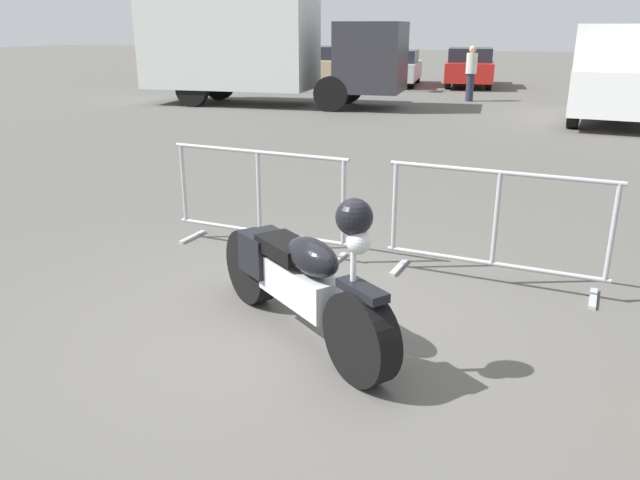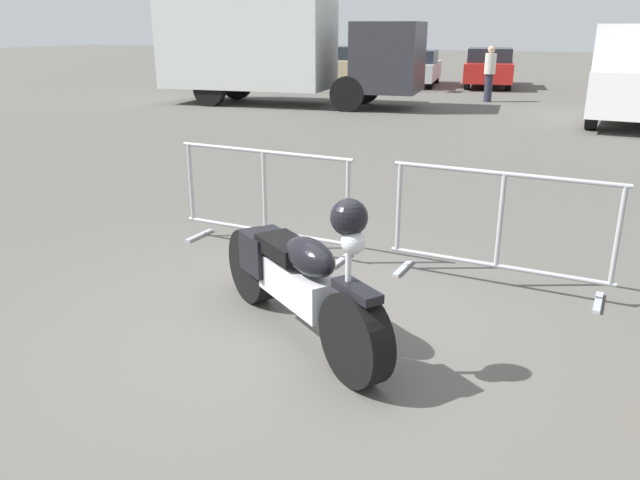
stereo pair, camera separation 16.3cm
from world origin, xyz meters
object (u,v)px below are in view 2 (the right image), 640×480
at_px(motorcycle, 298,278).
at_px(pedestrian, 490,72).
at_px(parked_car_blue, 300,62).
at_px(parked_car_tan, 354,65).
at_px(crowd_barrier_near, 265,199).
at_px(parked_car_red, 489,67).
at_px(parked_car_silver, 416,68).
at_px(crowd_barrier_far, 500,229).
at_px(box_truck, 276,48).

height_order(motorcycle, pedestrian, pedestrian).
distance_m(parked_car_blue, parked_car_tan, 2.77).
height_order(motorcycle, crowd_barrier_near, motorcycle).
bearing_deg(parked_car_blue, parked_car_red, -99.24).
height_order(parked_car_silver, parked_car_red, parked_car_red).
bearing_deg(parked_car_silver, parked_car_blue, 74.10).
height_order(crowd_barrier_far, parked_car_tan, parked_car_tan).
bearing_deg(crowd_barrier_near, motorcycle, -53.34).
height_order(parked_car_silver, pedestrian, pedestrian).
bearing_deg(box_truck, crowd_barrier_far, -60.99).
xyz_separation_m(crowd_barrier_far, parked_car_silver, (-6.55, 19.41, 0.14)).
bearing_deg(parked_car_red, parked_car_tan, 86.20).
relative_size(motorcycle, crowd_barrier_far, 0.96).
height_order(parked_car_tan, parked_car_silver, parked_car_tan).
relative_size(parked_car_silver, parked_car_red, 0.93).
height_order(crowd_barrier_far, box_truck, box_truck).
bearing_deg(parked_car_silver, crowd_barrier_near, -177.67).
xyz_separation_m(crowd_barrier_near, parked_car_red, (-1.42, 20.07, 0.19)).
bearing_deg(motorcycle, box_truck, 153.18).
height_order(box_truck, parked_car_blue, box_truck).
xyz_separation_m(parked_car_blue, parked_car_red, (8.18, 0.07, -0.03)).
distance_m(box_truck, parked_car_silver, 8.23).
relative_size(motorcycle, crowd_barrier_near, 0.96).
distance_m(crowd_barrier_far, parked_car_red, 20.43).
relative_size(parked_car_blue, pedestrian, 2.81).
height_order(motorcycle, crowd_barrier_far, motorcycle).
bearing_deg(crowd_barrier_far, parked_car_silver, 108.63).
relative_size(motorcycle, pedestrian, 1.14).
distance_m(parked_car_tan, pedestrian, 7.90).
distance_m(crowd_barrier_near, parked_car_blue, 22.19).
bearing_deg(crowd_barrier_far, parked_car_blue, 120.95).
bearing_deg(pedestrian, parked_car_silver, 41.24).
relative_size(crowd_barrier_far, parked_car_blue, 0.42).
relative_size(crowd_barrier_near, pedestrian, 1.19).
bearing_deg(parked_car_tan, box_truck, 175.45).
distance_m(crowd_barrier_near, parked_car_silver, 19.85).
bearing_deg(motorcycle, crowd_barrier_near, 160.57).
distance_m(parked_car_blue, pedestrian, 10.47).
distance_m(box_truck, parked_car_tan, 8.10).
distance_m(parked_car_silver, pedestrian, 5.83).
height_order(crowd_barrier_near, crowd_barrier_far, same).
bearing_deg(box_truck, parked_car_silver, 68.20).
bearing_deg(parked_car_silver, motorcycle, -175.46).
bearing_deg(parked_car_tan, parked_car_silver, -101.69).
relative_size(parked_car_blue, parked_car_red, 1.04).
bearing_deg(crowd_barrier_near, box_truck, 118.14).
distance_m(crowd_barrier_far, pedestrian, 15.17).
height_order(box_truck, parked_car_tan, box_truck).
bearing_deg(motorcycle, parked_car_tan, 144.82).
relative_size(box_truck, parked_car_silver, 1.87).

